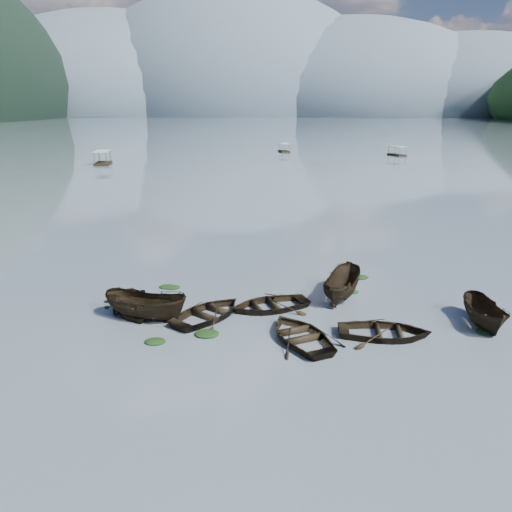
{
  "coord_description": "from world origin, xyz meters",
  "views": [
    {
      "loc": [
        0.64,
        -18.07,
        10.91
      ],
      "look_at": [
        0.0,
        12.0,
        2.0
      ],
      "focal_mm": 35.0,
      "sensor_mm": 36.0,
      "label": 1
    }
  ],
  "objects_px": {
    "rowboat_0": "(134,312)",
    "pontoon_left": "(103,164)",
    "rowboat_3": "(301,340)",
    "pontoon_centre": "(284,152)"
  },
  "relations": [
    {
      "from": "rowboat_0",
      "to": "pontoon_left",
      "type": "xyz_separation_m",
      "value": [
        -25.94,
        76.25,
        0.0
      ]
    },
    {
      "from": "rowboat_0",
      "to": "rowboat_3",
      "type": "relative_size",
      "value": 0.88
    },
    {
      "from": "rowboat_3",
      "to": "pontoon_centre",
      "type": "bearing_deg",
      "value": -116.25
    },
    {
      "from": "rowboat_0",
      "to": "rowboat_3",
      "type": "bearing_deg",
      "value": -45.25
    },
    {
      "from": "rowboat_0",
      "to": "pontoon_left",
      "type": "relative_size",
      "value": 0.6
    },
    {
      "from": "rowboat_3",
      "to": "pontoon_left",
      "type": "relative_size",
      "value": 0.68
    },
    {
      "from": "pontoon_left",
      "to": "rowboat_0",
      "type": "bearing_deg",
      "value": -80.83
    },
    {
      "from": "rowboat_0",
      "to": "pontoon_centre",
      "type": "bearing_deg",
      "value": 58.19
    },
    {
      "from": "rowboat_3",
      "to": "pontoon_centre",
      "type": "xyz_separation_m",
      "value": [
        2.81,
        110.68,
        0.0
      ]
    },
    {
      "from": "rowboat_0",
      "to": "rowboat_3",
      "type": "height_order",
      "value": "rowboat_3"
    }
  ]
}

